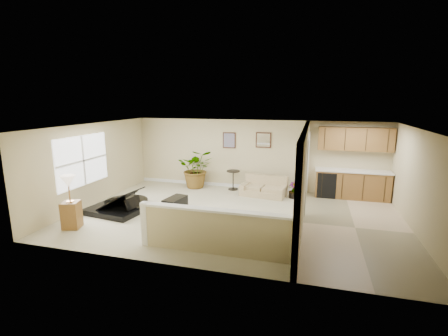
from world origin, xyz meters
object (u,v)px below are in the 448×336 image
(palm_plant, at_px, (197,169))
(lamp_stand, at_px, (71,206))
(piano_bench, at_px, (175,206))
(accent_table, at_px, (233,177))
(small_plant, at_px, (293,191))
(piano, at_px, (118,190))
(loveseat, at_px, (264,186))

(palm_plant, height_order, lamp_stand, palm_plant)
(palm_plant, bearing_deg, lamp_stand, -110.76)
(piano_bench, distance_m, accent_table, 3.16)
(small_plant, bearing_deg, piano, -151.84)
(piano, bearing_deg, accent_table, 56.37)
(piano_bench, bearing_deg, palm_plant, 98.51)
(loveseat, relative_size, small_plant, 2.96)
(piano, relative_size, accent_table, 2.83)
(piano, bearing_deg, small_plant, 35.98)
(loveseat, height_order, accent_table, loveseat)
(piano, height_order, palm_plant, piano)
(small_plant, distance_m, lamp_stand, 6.67)
(accent_table, bearing_deg, lamp_stand, -123.94)
(accent_table, height_order, lamp_stand, lamp_stand)
(loveseat, bearing_deg, lamp_stand, -127.20)
(palm_plant, height_order, small_plant, palm_plant)
(piano, distance_m, palm_plant, 3.28)
(palm_plant, xyz_separation_m, small_plant, (3.53, -0.39, -0.47))
(loveseat, height_order, lamp_stand, lamp_stand)
(small_plant, bearing_deg, palm_plant, 173.71)
(piano_bench, relative_size, palm_plant, 0.49)
(piano, xyz_separation_m, piano_bench, (1.78, 0.05, -0.35))
(piano, xyz_separation_m, small_plant, (4.87, 2.61, -0.38))
(accent_table, distance_m, palm_plant, 1.39)
(piano, xyz_separation_m, lamp_stand, (-0.37, -1.51, -0.03))
(loveseat, distance_m, small_plant, 1.00)
(palm_plant, xyz_separation_m, lamp_stand, (-1.71, -4.50, -0.12))
(piano_bench, height_order, small_plant, small_plant)
(piano_bench, relative_size, small_plant, 1.43)
(piano, height_order, small_plant, piano)
(lamp_stand, bearing_deg, piano_bench, 35.82)
(loveseat, distance_m, accent_table, 1.24)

